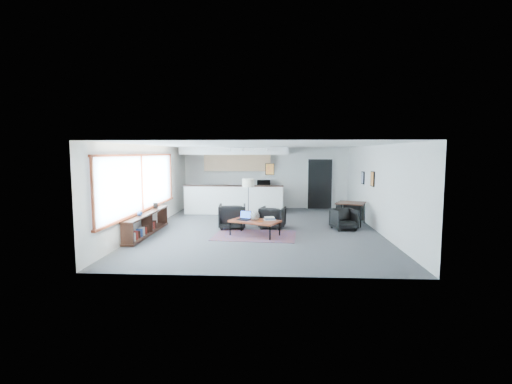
{
  "coord_description": "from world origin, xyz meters",
  "views": [
    {
      "loc": [
        0.42,
        -11.4,
        2.36
      ],
      "look_at": [
        -0.2,
        0.4,
        1.12
      ],
      "focal_mm": 26.0,
      "sensor_mm": 36.0,
      "label": 1
    }
  ],
  "objects_px": {
    "dining_chair_near": "(344,220)",
    "microwave": "(264,183)",
    "ceramic_pot": "(255,216)",
    "armchair_right": "(273,216)",
    "floor_lamp": "(248,184)",
    "laptop": "(245,217)",
    "coffee_table": "(255,221)",
    "book_stack": "(270,219)",
    "dining_chair_far": "(348,212)",
    "armchair_left": "(232,215)",
    "dining_table": "(351,204)"
  },
  "relations": [
    {
      "from": "coffee_table",
      "to": "dining_chair_far",
      "type": "relative_size",
      "value": 2.67
    },
    {
      "from": "laptop",
      "to": "dining_table",
      "type": "xyz_separation_m",
      "value": [
        3.38,
        1.76,
        0.15
      ]
    },
    {
      "from": "ceramic_pot",
      "to": "dining_chair_near",
      "type": "bearing_deg",
      "value": 21.38
    },
    {
      "from": "coffee_table",
      "to": "book_stack",
      "type": "relative_size",
      "value": 4.4
    },
    {
      "from": "coffee_table",
      "to": "floor_lamp",
      "type": "xyz_separation_m",
      "value": [
        -0.36,
        2.38,
        0.86
      ]
    },
    {
      "from": "armchair_left",
      "to": "dining_table",
      "type": "xyz_separation_m",
      "value": [
        3.84,
        0.86,
        0.25
      ]
    },
    {
      "from": "book_stack",
      "to": "armchair_left",
      "type": "height_order",
      "value": "armchair_left"
    },
    {
      "from": "ceramic_pot",
      "to": "coffee_table",
      "type": "bearing_deg",
      "value": 92.37
    },
    {
      "from": "laptop",
      "to": "floor_lamp",
      "type": "distance_m",
      "value": 2.4
    },
    {
      "from": "laptop",
      "to": "floor_lamp",
      "type": "height_order",
      "value": "floor_lamp"
    },
    {
      "from": "laptop",
      "to": "armchair_left",
      "type": "bearing_deg",
      "value": 138.98
    },
    {
      "from": "dining_chair_far",
      "to": "microwave",
      "type": "height_order",
      "value": "microwave"
    },
    {
      "from": "armchair_right",
      "to": "floor_lamp",
      "type": "relative_size",
      "value": 0.51
    },
    {
      "from": "book_stack",
      "to": "dining_chair_near",
      "type": "xyz_separation_m",
      "value": [
        2.28,
        0.97,
        -0.19
      ]
    },
    {
      "from": "dining_table",
      "to": "floor_lamp",
      "type": "bearing_deg",
      "value": 171.38
    },
    {
      "from": "dining_chair_near",
      "to": "microwave",
      "type": "xyz_separation_m",
      "value": [
        -2.63,
        4.13,
        0.81
      ]
    },
    {
      "from": "book_stack",
      "to": "dining_chair_near",
      "type": "bearing_deg",
      "value": 23.12
    },
    {
      "from": "floor_lamp",
      "to": "coffee_table",
      "type": "bearing_deg",
      "value": -81.34
    },
    {
      "from": "floor_lamp",
      "to": "microwave",
      "type": "height_order",
      "value": "floor_lamp"
    },
    {
      "from": "coffee_table",
      "to": "dining_chair_near",
      "type": "xyz_separation_m",
      "value": [
        2.71,
        1.01,
        -0.11
      ]
    },
    {
      "from": "ceramic_pot",
      "to": "armchair_right",
      "type": "relative_size",
      "value": 0.36
    },
    {
      "from": "laptop",
      "to": "coffee_table",
      "type": "bearing_deg",
      "value": 3.47
    },
    {
      "from": "floor_lamp",
      "to": "dining_chair_far",
      "type": "distance_m",
      "value": 3.68
    },
    {
      "from": "laptop",
      "to": "microwave",
      "type": "distance_m",
      "value": 5.08
    },
    {
      "from": "coffee_table",
      "to": "floor_lamp",
      "type": "relative_size",
      "value": 1.06
    },
    {
      "from": "book_stack",
      "to": "dining_chair_far",
      "type": "distance_m",
      "value": 3.85
    },
    {
      "from": "book_stack",
      "to": "coffee_table",
      "type": "bearing_deg",
      "value": -175.9
    },
    {
      "from": "coffee_table",
      "to": "armchair_left",
      "type": "distance_m",
      "value": 1.26
    },
    {
      "from": "coffee_table",
      "to": "book_stack",
      "type": "xyz_separation_m",
      "value": [
        0.42,
        0.03,
        0.08
      ]
    },
    {
      "from": "floor_lamp",
      "to": "dining_chair_near",
      "type": "xyz_separation_m",
      "value": [
        3.07,
        -1.37,
        -0.97
      ]
    },
    {
      "from": "armchair_left",
      "to": "floor_lamp",
      "type": "height_order",
      "value": "floor_lamp"
    },
    {
      "from": "ceramic_pot",
      "to": "dining_chair_far",
      "type": "xyz_separation_m",
      "value": [
        3.16,
        2.78,
        -0.29
      ]
    },
    {
      "from": "microwave",
      "to": "laptop",
      "type": "bearing_deg",
      "value": -98.88
    },
    {
      "from": "laptop",
      "to": "dining_chair_near",
      "type": "xyz_separation_m",
      "value": [
        3.01,
        0.91,
        -0.22
      ]
    },
    {
      "from": "dining_chair_near",
      "to": "armchair_right",
      "type": "bearing_deg",
      "value": 162.34
    },
    {
      "from": "armchair_left",
      "to": "dining_chair_near",
      "type": "relative_size",
      "value": 1.4
    },
    {
      "from": "ceramic_pot",
      "to": "armchair_right",
      "type": "xyz_separation_m",
      "value": [
        0.49,
        1.15,
        -0.21
      ]
    },
    {
      "from": "laptop",
      "to": "floor_lamp",
      "type": "xyz_separation_m",
      "value": [
        -0.06,
        2.28,
        0.75
      ]
    },
    {
      "from": "armchair_right",
      "to": "dining_chair_near",
      "type": "bearing_deg",
      "value": -169.08
    },
    {
      "from": "armchair_left",
      "to": "dining_table",
      "type": "relative_size",
      "value": 0.75
    },
    {
      "from": "coffee_table",
      "to": "floor_lamp",
      "type": "distance_m",
      "value": 2.55
    },
    {
      "from": "book_stack",
      "to": "dining_chair_near",
      "type": "height_order",
      "value": "dining_chair_near"
    },
    {
      "from": "book_stack",
      "to": "dining_chair_far",
      "type": "bearing_deg",
      "value": 44.49
    },
    {
      "from": "ceramic_pot",
      "to": "dining_table",
      "type": "height_order",
      "value": "dining_table"
    },
    {
      "from": "armchair_left",
      "to": "floor_lamp",
      "type": "relative_size",
      "value": 0.58
    },
    {
      "from": "dining_table",
      "to": "laptop",
      "type": "bearing_deg",
      "value": -152.51
    },
    {
      "from": "armchair_left",
      "to": "armchair_right",
      "type": "xyz_separation_m",
      "value": [
        1.26,
        0.1,
        -0.05
      ]
    },
    {
      "from": "coffee_table",
      "to": "floor_lamp",
      "type": "bearing_deg",
      "value": 123.65
    },
    {
      "from": "floor_lamp",
      "to": "dining_table",
      "type": "xyz_separation_m",
      "value": [
        3.44,
        -0.52,
        -0.6
      ]
    },
    {
      "from": "dining_table",
      "to": "book_stack",
      "type": "bearing_deg",
      "value": -145.46
    }
  ]
}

